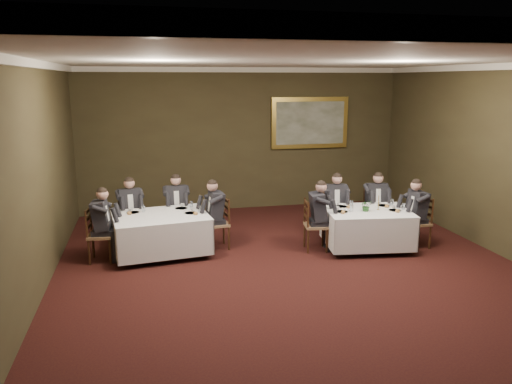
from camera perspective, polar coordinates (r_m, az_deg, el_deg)
name	(u,v)px	position (r m, az deg, el deg)	size (l,w,h in m)	color
ground	(303,283)	(8.21, 5.40, -10.36)	(10.00, 10.00, 0.00)	black
ceiling	(308,59)	(7.56, 5.97, 14.86)	(8.00, 10.00, 0.10)	silver
back_wall	(243,140)	(12.48, -1.54, 6.01)	(8.00, 0.10, 3.50)	#352D1A
left_wall	(26,189)	(7.49, -24.82, 0.29)	(0.10, 10.00, 3.50)	#352D1A
crown_molding	(308,63)	(7.55, 5.96, 14.41)	(8.00, 10.00, 0.12)	white
table_main	(367,226)	(9.88, 12.56, -3.81)	(1.75, 1.42, 0.67)	black
table_second	(161,231)	(9.49, -10.79, -4.42)	(1.87, 1.51, 0.67)	black
chair_main_backleft	(334,223)	(10.57, 8.95, -3.51)	(0.49, 0.48, 1.00)	olive
diner_main_backleft	(335,212)	(10.49, 9.01, -2.33)	(0.46, 0.53, 1.35)	black
chair_main_backright	(374,222)	(10.81, 13.37, -3.34)	(0.49, 0.47, 1.00)	olive
diner_main_backright	(375,211)	(10.74, 13.45, -2.18)	(0.46, 0.53, 1.35)	black
chair_main_endleft	(315,236)	(9.67, 6.76, -4.97)	(0.48, 0.49, 1.00)	olive
diner_main_endleft	(316,224)	(9.61, 6.87, -3.67)	(0.53, 0.46, 1.35)	black
chair_main_endright	(417,233)	(10.28, 17.91, -4.45)	(0.43, 0.45, 1.00)	olive
diner_main_endright	(417,222)	(10.21, 17.94, -3.23)	(0.49, 0.43, 1.35)	black
chair_sec_backleft	(131,229)	(10.33, -14.08, -4.13)	(0.50, 0.48, 1.00)	olive
diner_sec_backleft	(131,218)	(10.25, -14.13, -2.92)	(0.47, 0.54, 1.35)	black
chair_sec_backright	(177,225)	(10.44, -9.00, -3.70)	(0.44, 0.42, 1.00)	olive
diner_sec_backright	(177,214)	(10.37, -9.04, -2.51)	(0.42, 0.48, 1.35)	black
chair_sec_endright	(218,234)	(9.75, -4.38, -4.78)	(0.46, 0.48, 1.00)	olive
diner_sec_endright	(217,222)	(9.68, -4.47, -3.49)	(0.52, 0.45, 1.35)	black
chair_sec_endleft	(101,246)	(9.45, -17.33, -5.91)	(0.46, 0.48, 1.00)	olive
diner_sec_endleft	(100,234)	(9.38, -17.35, -4.58)	(0.52, 0.45, 1.35)	black
centerpiece	(366,205)	(9.69, 12.49, -1.47)	(0.21, 0.18, 0.24)	#2D5926
candlestick	(378,202)	(9.84, 13.82, -1.10)	(0.06, 0.06, 0.42)	#B98F38
place_setting_table_main	(343,204)	(10.02, 9.94, -1.40)	(0.33, 0.31, 0.14)	white
place_setting_table_second	(136,210)	(9.71, -13.61, -2.03)	(0.33, 0.31, 0.14)	white
painting	(310,123)	(12.83, 6.17, 7.87)	(2.00, 0.09, 1.29)	gold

